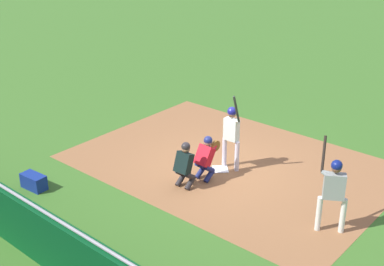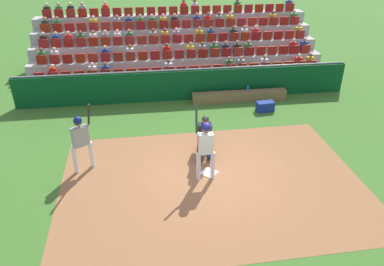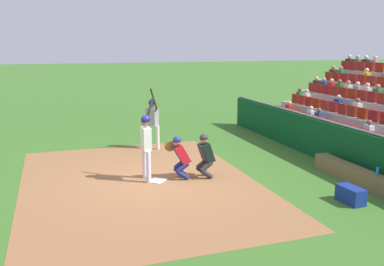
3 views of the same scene
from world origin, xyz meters
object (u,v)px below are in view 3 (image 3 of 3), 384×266
object	(u,v)px
home_plate_marker	(157,181)
home_plate_umpire	(205,154)
equipment_duffel_bag	(351,195)
batter_at_plate	(146,140)
dugout_bench	(366,180)
on_deck_batter	(152,118)
water_bottle_on_bench	(378,171)
catcher_crouching	(180,155)

from	to	relation	value
home_plate_marker	home_plate_umpire	world-z (taller)	home_plate_umpire
home_plate_marker	equipment_duffel_bag	distance (m)	5.10
home_plate_marker	home_plate_umpire	xyz separation A→B (m)	(-0.09, -1.40, 0.69)
batter_at_plate	equipment_duffel_bag	size ratio (longest dim) A/B	3.30
batter_at_plate	dugout_bench	world-z (taller)	batter_at_plate
home_plate_umpire	batter_at_plate	bearing A→B (deg)	80.81
dugout_bench	on_deck_batter	xyz separation A→B (m)	(6.03, 4.47, 0.92)
batter_at_plate	home_plate_umpire	xyz separation A→B (m)	(-0.27, -1.65, -0.46)
batter_at_plate	water_bottle_on_bench	xyz separation A→B (m)	(-2.79, -5.48, -0.62)
batter_at_plate	water_bottle_on_bench	world-z (taller)	batter_at_plate
on_deck_batter	equipment_duffel_bag	bearing A→B (deg)	-153.90
dugout_bench	batter_at_plate	bearing A→B (deg)	65.96
home_plate_marker	on_deck_batter	size ratio (longest dim) A/B	0.19
home_plate_umpire	on_deck_batter	distance (m)	3.95
dugout_bench	equipment_duffel_bag	bearing A→B (deg)	125.35
dugout_bench	on_deck_batter	world-z (taller)	on_deck_batter
home_plate_umpire	on_deck_batter	xyz separation A→B (m)	(3.87, 0.66, 0.43)
catcher_crouching	equipment_duffel_bag	distance (m)	4.63
catcher_crouching	on_deck_batter	size ratio (longest dim) A/B	0.56
batter_at_plate	water_bottle_on_bench	bearing A→B (deg)	-116.98
dugout_bench	equipment_duffel_bag	xyz separation A→B (m)	(-0.80, 1.12, -0.02)
batter_at_plate	on_deck_batter	xyz separation A→B (m)	(3.60, -0.99, -0.03)
catcher_crouching	equipment_duffel_bag	world-z (taller)	catcher_crouching
home_plate_marker	home_plate_umpire	distance (m)	1.57
home_plate_marker	catcher_crouching	size ratio (longest dim) A/B	0.35
dugout_bench	on_deck_batter	bearing A→B (deg)	36.51
home_plate_marker	equipment_duffel_bag	world-z (taller)	equipment_duffel_bag
home_plate_marker	batter_at_plate	size ratio (longest dim) A/B	0.19
catcher_crouching	equipment_duffel_bag	size ratio (longest dim) A/B	1.80
home_plate_umpire	equipment_duffel_bag	bearing A→B (deg)	-137.80
batter_at_plate	catcher_crouching	world-z (taller)	batter_at_plate
batter_at_plate	on_deck_batter	bearing A→B (deg)	-15.29
dugout_bench	on_deck_batter	size ratio (longest dim) A/B	1.81
catcher_crouching	water_bottle_on_bench	xyz separation A→B (m)	(-2.65, -4.55, -0.15)
home_plate_marker	catcher_crouching	distance (m)	0.97
catcher_crouching	on_deck_batter	bearing A→B (deg)	-0.90
catcher_crouching	water_bottle_on_bench	world-z (taller)	catcher_crouching
dugout_bench	water_bottle_on_bench	distance (m)	0.49
catcher_crouching	home_plate_umpire	world-z (taller)	home_plate_umpire
on_deck_batter	home_plate_marker	bearing A→B (deg)	168.92
on_deck_batter	home_plate_umpire	bearing A→B (deg)	-170.30
batter_at_plate	water_bottle_on_bench	distance (m)	6.18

